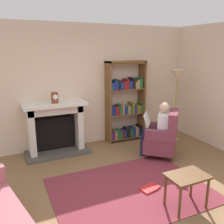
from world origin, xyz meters
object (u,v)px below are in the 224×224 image
(fireplace, at_px, (55,126))
(floor_lamp, at_px, (177,81))
(mantel_clock, at_px, (55,98))
(armchair_reading, at_px, (163,137))
(bookshelf, at_px, (126,104))
(seated_reader, at_px, (158,127))
(side_table, at_px, (187,180))

(fireplace, distance_m, floor_lamp, 2.92)
(mantel_clock, xyz_separation_m, armchair_reading, (1.93, -1.07, -0.78))
(fireplace, xyz_separation_m, mantel_clock, (0.00, -0.10, 0.62))
(fireplace, xyz_separation_m, bookshelf, (1.70, 0.04, 0.31))
(fireplace, bearing_deg, bookshelf, 1.26)
(floor_lamp, bearing_deg, bookshelf, 152.57)
(fireplace, bearing_deg, seated_reader, -30.59)
(fireplace, bearing_deg, armchair_reading, -31.14)
(armchair_reading, distance_m, seated_reader, 0.23)
(fireplace, distance_m, seated_reader, 2.15)
(seated_reader, bearing_deg, bookshelf, -131.11)
(fireplace, xyz_separation_m, seated_reader, (1.85, -1.09, 0.04))
(fireplace, bearing_deg, mantel_clock, -87.57)
(armchair_reading, bearing_deg, bookshelf, -127.52)
(armchair_reading, bearing_deg, mantel_clock, -77.70)
(seated_reader, distance_m, side_table, 1.74)
(armchair_reading, bearing_deg, side_table, 15.82)
(mantel_clock, bearing_deg, side_table, -65.10)
(side_table, relative_size, floor_lamp, 0.33)
(mantel_clock, relative_size, floor_lamp, 0.13)
(armchair_reading, height_order, floor_lamp, floor_lamp)
(mantel_clock, distance_m, bookshelf, 1.73)
(bookshelf, relative_size, seated_reader, 1.66)
(mantel_clock, bearing_deg, floor_lamp, -8.45)
(mantel_clock, height_order, armchair_reading, mantel_clock)
(bookshelf, bearing_deg, fireplace, -178.74)
(seated_reader, height_order, floor_lamp, floor_lamp)
(mantel_clock, relative_size, armchair_reading, 0.23)
(mantel_clock, distance_m, armchair_reading, 2.34)
(armchair_reading, relative_size, floor_lamp, 0.57)
(fireplace, height_order, floor_lamp, floor_lamp)
(seated_reader, relative_size, side_table, 2.04)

